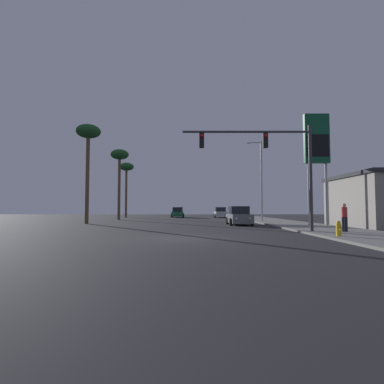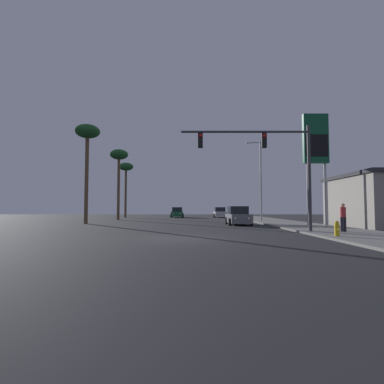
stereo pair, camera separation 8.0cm
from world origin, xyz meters
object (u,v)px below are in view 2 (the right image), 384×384
Objects in this scene: car_silver at (221,213)px; palm_tree_near at (89,137)px; pedestrian_on_sidewalk at (344,216)px; palm_tree_far at (127,170)px; street_lamp at (261,176)px; fire_hydrant at (338,229)px; car_green at (178,213)px; palm_tree_mid at (120,159)px; car_grey at (239,216)px; gas_station_sign at (317,145)px; traffic_light_mast at (273,155)px.

car_silver is 0.44× the size of palm_tree_near.
palm_tree_far reaches higher than pedestrian_on_sidewalk.
street_lamp reaches higher than fire_hydrant.
street_lamp reaches higher than car_green.
fire_hydrant is 30.42m from palm_tree_mid.
car_grey is 8.59m from street_lamp.
palm_tree_near is at bearing -8.75° from car_grey.
street_lamp is 24.27m from palm_tree_far.
palm_tree_near is at bearing 68.70° from car_green.
street_lamp reaches higher than pedestrian_on_sidewalk.
car_green is at bearing 115.97° from gas_station_sign.
fire_hydrant is 39.39m from palm_tree_far.
car_green is at bearing 103.25° from traffic_light_mast.
car_green is at bearing 2.11° from palm_tree_far.
pedestrian_on_sidewalk is at bearing -8.00° from traffic_light_mast.
car_green is 0.54× the size of traffic_light_mast.
palm_tree_mid is at bearing -42.01° from car_grey.
traffic_light_mast reaches higher than car_green.
palm_tree_near reaches higher than street_lamp.
palm_tree_mid is at bearing 124.92° from traffic_light_mast.
car_silver is 0.54× the size of traffic_light_mast.
pedestrian_on_sidewalk is at bearing 115.49° from car_grey.
palm_tree_far reaches higher than car_grey.
car_silver is 30.85m from traffic_light_mast.
car_grey is 0.44× the size of palm_tree_near.
fire_hydrant is (2.27, -3.42, -4.27)m from traffic_light_mast.
gas_station_sign reaches higher than car_silver.
palm_tree_mid is (-17.29, 5.39, 2.92)m from street_lamp.
fire_hydrant is at bearing -91.52° from street_lamp.
car_grey is at bearing -118.12° from street_lamp.
gas_station_sign is 1.00× the size of palm_tree_far.
palm_tree_mid is at bearing 142.26° from gas_station_sign.
car_grey is at bearing -7.56° from palm_tree_near.
car_grey is at bearing 88.28° from car_silver.
street_lamp is at bearing -39.66° from palm_tree_far.
pedestrian_on_sidewalk is 23.52m from palm_tree_near.
traffic_light_mast is at bearing -132.19° from gas_station_sign.
street_lamp is 16.53m from pedestrian_on_sidewalk.
palm_tree_mid is (0.66, 10.00, -0.42)m from palm_tree_near.
car_grey is 10.57m from pedestrian_on_sidewalk.
palm_tree_far reaches higher than traffic_light_mast.
car_green reaches higher than fire_hydrant.
car_green is 0.48× the size of gas_station_sign.
traffic_light_mast is 5.92m from fire_hydrant.
traffic_light_mast is 7.80m from gas_station_sign.
palm_tree_near is (-7.86, -20.31, 7.70)m from car_green.
palm_tree_near reaches higher than car_grey.
gas_station_sign is (12.42, -25.49, 5.86)m from car_green.
palm_tree_far is at bearing -56.66° from car_grey.
fire_hydrant is 0.08× the size of palm_tree_near.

